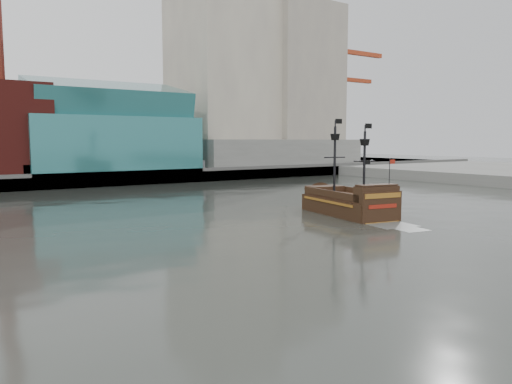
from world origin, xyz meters
TOP-DOWN VIEW (x-y plane):
  - ground at (0.00, 0.00)m, footprint 400.00×400.00m
  - promenade_far at (0.00, 92.00)m, footprint 220.00×60.00m
  - seawall at (0.00, 62.50)m, footprint 220.00×1.00m
  - skyline at (5.21, 84.56)m, footprint 149.00×45.00m
  - crane_a at (78.63, 82.00)m, footprint 22.50×4.00m
  - crane_b at (88.23, 92.00)m, footprint 19.10×4.00m
  - pirate_ship at (17.72, 15.96)m, footprint 6.66×14.99m

SIDE VIEW (x-z plane):
  - ground at x=0.00m, z-range 0.00..0.00m
  - pirate_ship at x=17.72m, z-range -4.43..6.40m
  - promenade_far at x=0.00m, z-range 0.00..2.00m
  - seawall at x=0.00m, z-range 0.00..2.60m
  - crane_b at x=88.23m, z-range 2.45..28.70m
  - crane_a at x=78.63m, z-range 2.99..35.24m
  - skyline at x=5.21m, z-range -6.45..55.55m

